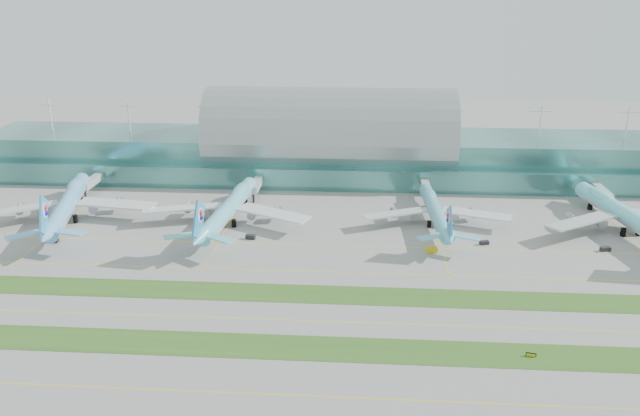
# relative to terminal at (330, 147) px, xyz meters

# --- Properties ---
(ground) EXTENTS (700.00, 700.00, 0.00)m
(ground) POSITION_rel_terminal_xyz_m (-0.01, -128.79, -14.23)
(ground) COLOR gray
(ground) RESTS_ON ground
(terminal) EXTENTS (340.00, 69.10, 36.00)m
(terminal) POSITION_rel_terminal_xyz_m (0.00, 0.00, 0.00)
(terminal) COLOR #3D7A75
(terminal) RESTS_ON ground
(grass_strip_near) EXTENTS (420.00, 12.00, 0.08)m
(grass_strip_near) POSITION_rel_terminal_xyz_m (-0.01, -156.79, -14.19)
(grass_strip_near) COLOR #2D591E
(grass_strip_near) RESTS_ON ground
(grass_strip_far) EXTENTS (420.00, 12.00, 0.08)m
(grass_strip_far) POSITION_rel_terminal_xyz_m (-0.01, -126.79, -14.19)
(grass_strip_far) COLOR #2D591E
(grass_strip_far) RESTS_ON ground
(taxiline_a) EXTENTS (420.00, 0.35, 0.01)m
(taxiline_a) POSITION_rel_terminal_xyz_m (-0.01, -176.79, -14.22)
(taxiline_a) COLOR yellow
(taxiline_a) RESTS_ON ground
(taxiline_b) EXTENTS (420.00, 0.35, 0.01)m
(taxiline_b) POSITION_rel_terminal_xyz_m (-0.01, -142.79, -14.22)
(taxiline_b) COLOR yellow
(taxiline_b) RESTS_ON ground
(taxiline_c) EXTENTS (420.00, 0.35, 0.01)m
(taxiline_c) POSITION_rel_terminal_xyz_m (-0.01, -110.79, -14.22)
(taxiline_c) COLOR yellow
(taxiline_c) RESTS_ON ground
(taxiline_d) EXTENTS (420.00, 0.35, 0.01)m
(taxiline_d) POSITION_rel_terminal_xyz_m (-0.01, -88.79, -14.22)
(taxiline_d) COLOR yellow
(taxiline_d) RESTS_ON ground
(airliner_a) EXTENTS (69.27, 79.95, 22.30)m
(airliner_a) POSITION_rel_terminal_xyz_m (-102.02, -68.75, -7.35)
(airliner_a) COLOR #69B2E9
(airliner_a) RESTS_ON ground
(airliner_b) EXTENTS (67.83, 77.31, 21.27)m
(airliner_b) POSITION_rel_terminal_xyz_m (-36.51, -68.18, -7.67)
(airliner_b) COLOR #63C8DB
(airliner_b) RESTS_ON ground
(airliner_c) EXTENTS (58.82, 66.81, 18.39)m
(airliner_c) POSITION_rel_terminal_xyz_m (44.84, -64.24, -8.56)
(airliner_c) COLOR #62C1D7
(airliner_c) RESTS_ON ground
(airliner_d) EXTENTS (69.42, 79.75, 22.07)m
(airliner_d) POSITION_rel_terminal_xyz_m (116.72, -67.25, -7.42)
(airliner_d) COLOR #6EE2F3
(airliner_d) RESTS_ON ground
(gse_b) EXTENTS (3.24, 1.71, 1.54)m
(gse_b) POSITION_rel_terminal_xyz_m (-96.99, -92.66, -13.46)
(gse_b) COLOR black
(gse_b) RESTS_ON ground
(gse_c) EXTENTS (3.90, 2.63, 1.33)m
(gse_c) POSITION_rel_terminal_xyz_m (-40.20, -83.40, -13.56)
(gse_c) COLOR black
(gse_c) RESTS_ON ground
(gse_d) EXTENTS (3.82, 2.14, 1.65)m
(gse_d) POSITION_rel_terminal_xyz_m (-25.28, -84.56, -13.40)
(gse_d) COLOR black
(gse_d) RESTS_ON ground
(gse_e) EXTENTS (4.17, 2.75, 1.73)m
(gse_e) POSITION_rel_terminal_xyz_m (40.91, -92.30, -13.36)
(gse_e) COLOR #E1B00D
(gse_e) RESTS_ON ground
(gse_f) EXTENTS (3.72, 2.71, 1.38)m
(gse_f) POSITION_rel_terminal_xyz_m (60.82, -83.99, -13.54)
(gse_f) COLOR black
(gse_f) RESTS_ON ground
(gse_g) EXTENTS (3.99, 2.79, 1.50)m
(gse_g) POSITION_rel_terminal_xyz_m (102.85, -87.07, -13.48)
(gse_g) COLOR black
(gse_g) RESTS_ON ground
(taxiway_sign_east) EXTENTS (2.57, 0.88, 1.09)m
(taxiway_sign_east) POSITION_rel_terminal_xyz_m (59.65, -156.93, -13.69)
(taxiway_sign_east) COLOR black
(taxiway_sign_east) RESTS_ON ground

